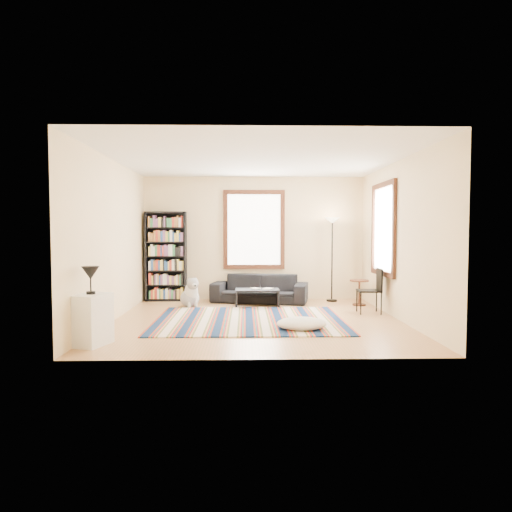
{
  "coord_description": "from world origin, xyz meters",
  "views": [
    {
      "loc": [
        -0.2,
        -7.94,
        1.54
      ],
      "look_at": [
        0.0,
        0.5,
        1.1
      ],
      "focal_mm": 32.0,
      "sensor_mm": 36.0,
      "label": 1
    }
  ],
  "objects_px": {
    "bookshelf": "(166,256)",
    "coffee_table": "(257,298)",
    "side_table": "(359,293)",
    "dog": "(190,292)",
    "folding_chair": "(369,291)",
    "white_cabinet": "(91,320)",
    "floor_cushion": "(301,324)",
    "sofa": "(260,288)",
    "floor_lamp": "(332,260)"
  },
  "relations": [
    {
      "from": "sofa",
      "to": "floor_lamp",
      "type": "height_order",
      "value": "floor_lamp"
    },
    {
      "from": "floor_cushion",
      "to": "side_table",
      "type": "height_order",
      "value": "side_table"
    },
    {
      "from": "bookshelf",
      "to": "dog",
      "type": "xyz_separation_m",
      "value": [
        0.64,
        -0.9,
        -0.69
      ]
    },
    {
      "from": "sofa",
      "to": "coffee_table",
      "type": "height_order",
      "value": "sofa"
    },
    {
      "from": "sofa",
      "to": "white_cabinet",
      "type": "distance_m",
      "value": 4.49
    },
    {
      "from": "side_table",
      "to": "folding_chair",
      "type": "bearing_deg",
      "value": -93.08
    },
    {
      "from": "white_cabinet",
      "to": "bookshelf",
      "type": "bearing_deg",
      "value": 104.04
    },
    {
      "from": "sofa",
      "to": "dog",
      "type": "bearing_deg",
      "value": -144.38
    },
    {
      "from": "side_table",
      "to": "white_cabinet",
      "type": "xyz_separation_m",
      "value": [
        -4.5,
        -3.27,
        0.08
      ]
    },
    {
      "from": "floor_cushion",
      "to": "folding_chair",
      "type": "relative_size",
      "value": 0.92
    },
    {
      "from": "bookshelf",
      "to": "floor_cushion",
      "type": "bearing_deg",
      "value": -49.69
    },
    {
      "from": "bookshelf",
      "to": "floor_lamp",
      "type": "relative_size",
      "value": 1.08
    },
    {
      "from": "coffee_table",
      "to": "floor_cushion",
      "type": "height_order",
      "value": "coffee_table"
    },
    {
      "from": "sofa",
      "to": "side_table",
      "type": "bearing_deg",
      "value": -1.61
    },
    {
      "from": "white_cabinet",
      "to": "folding_chair",
      "type": "bearing_deg",
      "value": 46.34
    },
    {
      "from": "floor_lamp",
      "to": "folding_chair",
      "type": "relative_size",
      "value": 2.16
    },
    {
      "from": "folding_chair",
      "to": "white_cabinet",
      "type": "height_order",
      "value": "folding_chair"
    },
    {
      "from": "white_cabinet",
      "to": "floor_cushion",
      "type": "bearing_deg",
      "value": 35.52
    },
    {
      "from": "bookshelf",
      "to": "dog",
      "type": "height_order",
      "value": "bookshelf"
    },
    {
      "from": "side_table",
      "to": "white_cabinet",
      "type": "distance_m",
      "value": 5.56
    },
    {
      "from": "coffee_table",
      "to": "dog",
      "type": "xyz_separation_m",
      "value": [
        -1.39,
        -0.04,
        0.13
      ]
    },
    {
      "from": "sofa",
      "to": "bookshelf",
      "type": "xyz_separation_m",
      "value": [
        -2.1,
        0.27,
        0.7
      ]
    },
    {
      "from": "white_cabinet",
      "to": "sofa",
      "type": "bearing_deg",
      "value": 76.02
    },
    {
      "from": "floor_cushion",
      "to": "dog",
      "type": "distance_m",
      "value": 3.03
    },
    {
      "from": "folding_chair",
      "to": "dog",
      "type": "relative_size",
      "value": 1.4
    },
    {
      "from": "bookshelf",
      "to": "white_cabinet",
      "type": "distance_m",
      "value": 4.12
    },
    {
      "from": "dog",
      "to": "bookshelf",
      "type": "bearing_deg",
      "value": 101.24
    },
    {
      "from": "bookshelf",
      "to": "floor_lamp",
      "type": "xyz_separation_m",
      "value": [
        3.71,
        -0.17,
        -0.07
      ]
    },
    {
      "from": "sofa",
      "to": "coffee_table",
      "type": "relative_size",
      "value": 2.31
    },
    {
      "from": "side_table",
      "to": "coffee_table",
      "type": "bearing_deg",
      "value": -178.04
    },
    {
      "from": "sofa",
      "to": "floor_cushion",
      "type": "distance_m",
      "value": 2.94
    },
    {
      "from": "floor_lamp",
      "to": "dog",
      "type": "relative_size",
      "value": 3.03
    },
    {
      "from": "side_table",
      "to": "bookshelf",
      "type": "bearing_deg",
      "value": 169.38
    },
    {
      "from": "coffee_table",
      "to": "folding_chair",
      "type": "relative_size",
      "value": 1.05
    },
    {
      "from": "side_table",
      "to": "dog",
      "type": "bearing_deg",
      "value": -178.09
    },
    {
      "from": "floor_lamp",
      "to": "dog",
      "type": "distance_m",
      "value": 3.23
    },
    {
      "from": "white_cabinet",
      "to": "dog",
      "type": "xyz_separation_m",
      "value": [
        0.96,
        3.15,
        -0.04
      ]
    },
    {
      "from": "coffee_table",
      "to": "white_cabinet",
      "type": "relative_size",
      "value": 1.29
    },
    {
      "from": "floor_cushion",
      "to": "floor_lamp",
      "type": "relative_size",
      "value": 0.42
    },
    {
      "from": "coffee_table",
      "to": "folding_chair",
      "type": "height_order",
      "value": "folding_chair"
    },
    {
      "from": "coffee_table",
      "to": "side_table",
      "type": "height_order",
      "value": "side_table"
    },
    {
      "from": "coffee_table",
      "to": "floor_cushion",
      "type": "xyz_separation_m",
      "value": [
        0.64,
        -2.29,
        -0.08
      ]
    },
    {
      "from": "sofa",
      "to": "folding_chair",
      "type": "xyz_separation_m",
      "value": [
        2.03,
        -1.44,
        0.13
      ]
    },
    {
      "from": "bookshelf",
      "to": "side_table",
      "type": "xyz_separation_m",
      "value": [
        4.18,
        -0.78,
        -0.73
      ]
    },
    {
      "from": "coffee_table",
      "to": "white_cabinet",
      "type": "distance_m",
      "value": 3.97
    },
    {
      "from": "floor_lamp",
      "to": "folding_chair",
      "type": "xyz_separation_m",
      "value": [
        0.41,
        -1.54,
        -0.5
      ]
    },
    {
      "from": "coffee_table",
      "to": "dog",
      "type": "distance_m",
      "value": 1.4
    },
    {
      "from": "bookshelf",
      "to": "coffee_table",
      "type": "bearing_deg",
      "value": -22.93
    },
    {
      "from": "floor_lamp",
      "to": "white_cabinet",
      "type": "xyz_separation_m",
      "value": [
        -4.04,
        -3.89,
        -0.58
      ]
    },
    {
      "from": "coffee_table",
      "to": "floor_lamp",
      "type": "bearing_deg",
      "value": 22.15
    }
  ]
}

